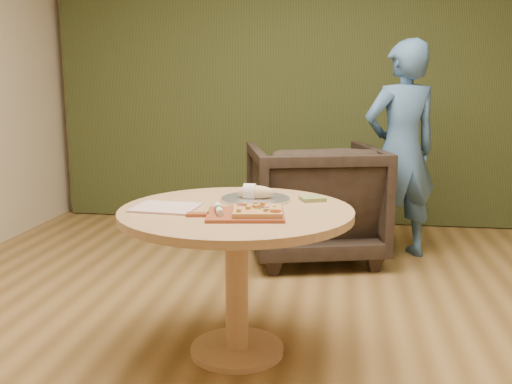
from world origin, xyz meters
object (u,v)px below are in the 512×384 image
Objects in this scene: pedestal_table at (236,236)px; cutlery_roll at (219,209)px; serving_tray at (255,199)px; flatbread_pizza at (257,211)px; bread_roll at (254,192)px; pizza_paddle at (243,215)px; person_standing at (401,151)px; armchair at (314,195)px.

cutlery_roll is (-0.05, -0.15, 0.17)m from pedestal_table.
flatbread_pizza is at bearing -79.87° from serving_tray.
bread_roll is at bearing 101.55° from flatbread_pizza.
flatbread_pizza reaches higher than pedestal_table.
flatbread_pizza reaches higher than pizza_paddle.
serving_tray is 0.21× the size of person_standing.
serving_tray is 1.51m from armchair.
pedestal_table is 0.25m from serving_tray.
pedestal_table is 3.20× the size of serving_tray.
serving_tray is 1.82m from person_standing.
armchair is at bearing 74.10° from pizza_paddle.
flatbread_pizza is 2.11m from person_standing.
cutlery_roll is 2.19m from person_standing.
serving_tray is at bearing 71.97° from pedestal_table.
cutlery_roll is (-0.11, -0.00, 0.02)m from pizza_paddle.
bread_roll is 0.12× the size of person_standing.
pedestal_table is 2.45× the size of pizza_paddle.
pedestal_table is at bearing -108.03° from serving_tray.
person_standing is at bearing 62.11° from pedestal_table.
pedestal_table is 1.70m from armchair.
flatbread_pizza is at bearing 69.86° from armchair.
cutlery_roll is at bearing -107.41° from bread_roll.
flatbread_pizza reaches higher than serving_tray.
flatbread_pizza is 1.27× the size of cutlery_roll.
bread_roll reaches higher than serving_tray.
person_standing reaches higher than bread_roll.
person_standing reaches higher than flatbread_pizza.
serving_tray is (0.06, 0.20, 0.15)m from pedestal_table.
pedestal_table is at bearing 37.89° from person_standing.
armchair is at bearing 61.99° from cutlery_roll.
pizza_paddle is 0.35m from bread_roll.
serving_tray is at bearing 36.78° from person_standing.
serving_tray is (0.00, 0.35, -0.00)m from pizza_paddle.
person_standing is at bearing 57.00° from pizza_paddle.
pedestal_table is 0.23m from cutlery_roll.
bread_roll is 1.83m from person_standing.
serving_tray is 1.84× the size of bread_roll.
armchair reaches higher than serving_tray.
serving_tray reaches higher than pizza_paddle.
person_standing is at bearing 61.00° from serving_tray.
serving_tray is at bearing 66.24° from armchair.
cutlery_roll is 0.20× the size of armchair.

